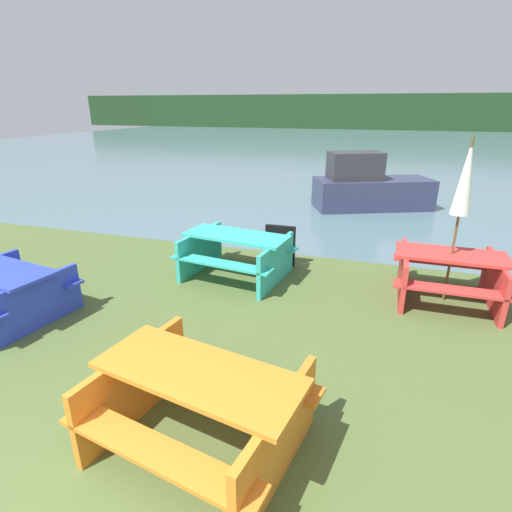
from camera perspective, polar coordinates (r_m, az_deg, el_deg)
The scene contains 9 objects.
water at distance 32.48m, azimuth 15.07°, elevation 15.19°, with size 60.00×50.00×0.00m.
far_treeline at distance 52.35m, azimuth 16.66°, elevation 19.12°, with size 80.00×1.60×4.00m.
picnic_table_orange at distance 3.59m, azimuth -8.05°, elevation -19.84°, with size 1.97×1.68×0.77m.
picnic_table_blue at distance 6.49m, azimuth -32.46°, elevation -3.91°, with size 1.79×1.63×0.72m.
picnic_table_teal at distance 6.79m, azimuth -2.81°, elevation 0.69°, with size 1.92×1.60×0.76m.
picnic_table_red at distance 6.60m, azimuth 25.75°, elevation -2.18°, with size 1.55×1.40×0.76m.
umbrella_white at distance 6.24m, azimuth 27.76°, elevation 9.75°, with size 0.27×0.27×2.40m.
boat at distance 11.91m, azimuth 15.80°, elevation 9.36°, with size 3.46×2.42×1.58m.
signboard at distance 7.33m, azimuth 3.47°, elevation 1.52°, with size 0.55×0.08×0.75m.
Camera 1 is at (1.66, -0.74, 2.79)m, focal length 28.00 mm.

